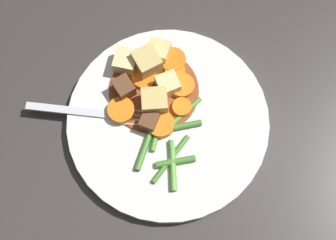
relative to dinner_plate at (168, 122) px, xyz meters
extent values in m
plane|color=#383330|center=(0.00, 0.00, -0.01)|extent=(3.00, 3.00, 0.00)
cylinder|color=white|center=(0.00, 0.00, 0.00)|extent=(0.26, 0.26, 0.02)
cylinder|color=brown|center=(0.04, -0.01, 0.01)|extent=(0.12, 0.12, 0.00)
cylinder|color=orange|center=(0.00, -0.02, 0.01)|extent=(0.03, 0.03, 0.01)
cylinder|color=orange|center=(0.05, 0.04, 0.01)|extent=(0.04, 0.04, 0.01)
cylinder|color=orange|center=(0.02, -0.04, 0.01)|extent=(0.04, 0.04, 0.01)
cylinder|color=orange|center=(0.04, -0.05, 0.01)|extent=(0.04, 0.04, 0.01)
cylinder|color=orange|center=(0.00, 0.01, 0.01)|extent=(0.05, 0.05, 0.01)
cylinder|color=orange|center=(0.06, -0.06, 0.01)|extent=(0.04, 0.04, 0.01)
cylinder|color=orange|center=(0.07, -0.01, 0.01)|extent=(0.04, 0.04, 0.01)
cube|color=#E5CC7A|center=(0.08, -0.05, 0.02)|extent=(0.04, 0.04, 0.03)
cube|color=#DBBC6B|center=(0.07, -0.03, 0.03)|extent=(0.04, 0.04, 0.03)
cube|color=#EAD68C|center=(0.10, -0.01, 0.02)|extent=(0.04, 0.04, 0.02)
cube|color=#DBBC6B|center=(0.03, 0.00, 0.02)|extent=(0.04, 0.04, 0.03)
cube|color=#EAD68C|center=(0.03, -0.03, 0.02)|extent=(0.03, 0.03, 0.03)
cube|color=brown|center=(0.01, 0.02, 0.02)|extent=(0.03, 0.03, 0.02)
cube|color=brown|center=(0.07, 0.02, 0.02)|extent=(0.03, 0.03, 0.03)
cylinder|color=#4C8E33|center=(-0.05, 0.04, 0.01)|extent=(0.05, 0.04, 0.01)
cylinder|color=#4C8E33|center=(-0.02, 0.00, 0.01)|extent=(0.04, 0.06, 0.01)
cylinder|color=#4C8E33|center=(-0.04, 0.03, 0.01)|extent=(0.02, 0.07, 0.01)
cylinder|color=#4C8E33|center=(-0.01, 0.04, 0.01)|extent=(0.04, 0.07, 0.01)
cylinder|color=#599E38|center=(0.00, 0.02, 0.01)|extent=(0.04, 0.06, 0.01)
cylinder|color=#66AD42|center=(-0.05, 0.04, 0.01)|extent=(0.05, 0.04, 0.01)
cylinder|color=#599E38|center=(-0.01, -0.01, 0.01)|extent=(0.01, 0.07, 0.01)
cylinder|color=#4C8E33|center=(-0.05, 0.03, 0.01)|extent=(0.03, 0.05, 0.01)
cube|color=silver|center=(0.09, 0.09, 0.01)|extent=(0.09, 0.09, 0.00)
cube|color=silver|center=(0.04, 0.04, 0.01)|extent=(0.03, 0.03, 0.00)
cylinder|color=silver|center=(0.02, 0.03, 0.01)|extent=(0.03, 0.03, 0.00)
cylinder|color=silver|center=(0.02, 0.03, 0.01)|extent=(0.03, 0.03, 0.00)
cylinder|color=silver|center=(0.02, 0.02, 0.01)|extent=(0.03, 0.03, 0.00)
cylinder|color=silver|center=(0.03, 0.02, 0.01)|extent=(0.03, 0.03, 0.00)
camera|label=1|loc=(-0.16, 0.14, 0.64)|focal=54.62mm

